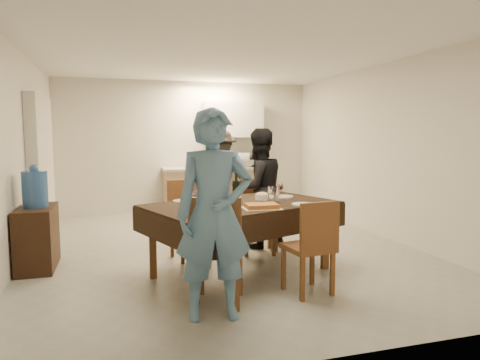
{
  "coord_description": "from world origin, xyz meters",
  "views": [
    {
      "loc": [
        -1.39,
        -5.53,
        1.54
      ],
      "look_at": [
        0.14,
        -0.3,
        0.97
      ],
      "focal_mm": 32.0,
      "sensor_mm": 36.0,
      "label": 1
    }
  ],
  "objects_px": {
    "console": "(37,238)",
    "water_pitcher": "(273,194)",
    "dining_table": "(242,206)",
    "person_far": "(258,188)",
    "savoury_tart": "(262,206)",
    "wine_bottle": "(236,187)",
    "microwave": "(247,160)",
    "person_kitchen": "(221,174)",
    "water_jug": "(35,189)",
    "person_near": "(214,214)"
  },
  "relations": [
    {
      "from": "console",
      "to": "water_pitcher",
      "type": "bearing_deg",
      "value": -19.01
    },
    {
      "from": "dining_table",
      "to": "person_far",
      "type": "xyz_separation_m",
      "value": [
        0.55,
        1.05,
        0.06
      ]
    },
    {
      "from": "savoury_tart",
      "to": "person_far",
      "type": "xyz_separation_m",
      "value": [
        0.45,
        1.43,
        -0.0
      ]
    },
    {
      "from": "wine_bottle",
      "to": "microwave",
      "type": "distance_m",
      "value": 3.9
    },
    {
      "from": "console",
      "to": "person_far",
      "type": "xyz_separation_m",
      "value": [
        2.77,
        0.21,
        0.46
      ]
    },
    {
      "from": "person_kitchen",
      "to": "person_far",
      "type": "bearing_deg",
      "value": -90.52
    },
    {
      "from": "dining_table",
      "to": "wine_bottle",
      "type": "relative_size",
      "value": 6.69
    },
    {
      "from": "water_jug",
      "to": "person_near",
      "type": "height_order",
      "value": "person_near"
    },
    {
      "from": "water_pitcher",
      "to": "person_near",
      "type": "xyz_separation_m",
      "value": [
        -0.9,
        -1.0,
        0.0
      ]
    },
    {
      "from": "water_pitcher",
      "to": "person_kitchen",
      "type": "height_order",
      "value": "person_kitchen"
    },
    {
      "from": "console",
      "to": "microwave",
      "type": "height_order",
      "value": "microwave"
    },
    {
      "from": "water_jug",
      "to": "savoury_tart",
      "type": "relative_size",
      "value": 1.08
    },
    {
      "from": "dining_table",
      "to": "savoury_tart",
      "type": "bearing_deg",
      "value": -95.34
    },
    {
      "from": "dining_table",
      "to": "person_far",
      "type": "relative_size",
      "value": 1.42
    },
    {
      "from": "dining_table",
      "to": "wine_bottle",
      "type": "height_order",
      "value": "wine_bottle"
    },
    {
      "from": "dining_table",
      "to": "person_far",
      "type": "bearing_deg",
      "value": 42.27
    },
    {
      "from": "savoury_tart",
      "to": "microwave",
      "type": "xyz_separation_m",
      "value": [
        1.12,
        4.11,
        0.23
      ]
    },
    {
      "from": "savoury_tart",
      "to": "person_near",
      "type": "distance_m",
      "value": 0.94
    },
    {
      "from": "microwave",
      "to": "person_kitchen",
      "type": "height_order",
      "value": "person_kitchen"
    },
    {
      "from": "person_far",
      "to": "savoury_tart",
      "type": "bearing_deg",
      "value": 58.7
    },
    {
      "from": "dining_table",
      "to": "console",
      "type": "bearing_deg",
      "value": 139.3
    },
    {
      "from": "dining_table",
      "to": "water_pitcher",
      "type": "height_order",
      "value": "water_pitcher"
    },
    {
      "from": "console",
      "to": "water_jug",
      "type": "height_order",
      "value": "water_jug"
    },
    {
      "from": "wine_bottle",
      "to": "person_kitchen",
      "type": "height_order",
      "value": "person_kitchen"
    },
    {
      "from": "savoury_tart",
      "to": "person_kitchen",
      "type": "bearing_deg",
      "value": 82.68
    },
    {
      "from": "savoury_tart",
      "to": "person_far",
      "type": "relative_size",
      "value": 0.23
    },
    {
      "from": "console",
      "to": "microwave",
      "type": "distance_m",
      "value": 4.55
    },
    {
      "from": "water_jug",
      "to": "savoury_tart",
      "type": "distance_m",
      "value": 2.62
    },
    {
      "from": "microwave",
      "to": "wine_bottle",
      "type": "bearing_deg",
      "value": 71.03
    },
    {
      "from": "dining_table",
      "to": "microwave",
      "type": "bearing_deg",
      "value": 51.88
    },
    {
      "from": "water_jug",
      "to": "water_pitcher",
      "type": "distance_m",
      "value": 2.72
    },
    {
      "from": "person_far",
      "to": "person_kitchen",
      "type": "height_order",
      "value": "person_kitchen"
    },
    {
      "from": "water_pitcher",
      "to": "person_kitchen",
      "type": "distance_m",
      "value": 3.34
    },
    {
      "from": "water_jug",
      "to": "person_near",
      "type": "relative_size",
      "value": 0.23
    },
    {
      "from": "savoury_tart",
      "to": "water_pitcher",
      "type": "bearing_deg",
      "value": 52.85
    },
    {
      "from": "water_jug",
      "to": "person_near",
      "type": "bearing_deg",
      "value": -48.45
    },
    {
      "from": "console",
      "to": "water_jug",
      "type": "distance_m",
      "value": 0.57
    },
    {
      "from": "dining_table",
      "to": "microwave",
      "type": "height_order",
      "value": "microwave"
    },
    {
      "from": "console",
      "to": "person_kitchen",
      "type": "distance_m",
      "value": 3.74
    },
    {
      "from": "dining_table",
      "to": "person_kitchen",
      "type": "distance_m",
      "value": 3.33
    },
    {
      "from": "microwave",
      "to": "water_jug",
      "type": "bearing_deg",
      "value": 40.14
    },
    {
      "from": "dining_table",
      "to": "water_pitcher",
      "type": "xyz_separation_m",
      "value": [
        0.35,
        -0.05,
        0.13
      ]
    },
    {
      "from": "dining_table",
      "to": "water_pitcher",
      "type": "distance_m",
      "value": 0.38
    },
    {
      "from": "dining_table",
      "to": "savoury_tart",
      "type": "distance_m",
      "value": 0.4
    },
    {
      "from": "wine_bottle",
      "to": "person_far",
      "type": "relative_size",
      "value": 0.21
    },
    {
      "from": "savoury_tart",
      "to": "person_kitchen",
      "type": "height_order",
      "value": "person_kitchen"
    },
    {
      "from": "water_jug",
      "to": "microwave",
      "type": "xyz_separation_m",
      "value": [
        3.44,
        2.9,
        0.13
      ]
    },
    {
      "from": "console",
      "to": "person_far",
      "type": "distance_m",
      "value": 2.82
    },
    {
      "from": "console",
      "to": "savoury_tart",
      "type": "xyz_separation_m",
      "value": [
        2.32,
        -1.22,
        0.46
      ]
    },
    {
      "from": "person_far",
      "to": "water_jug",
      "type": "bearing_deg",
      "value": -9.4
    }
  ]
}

